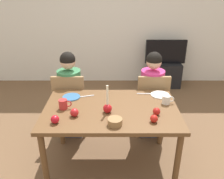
% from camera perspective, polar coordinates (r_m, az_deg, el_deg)
% --- Properties ---
extents(ground_plane, '(7.68, 7.68, 0.00)m').
position_cam_1_polar(ground_plane, '(2.90, -0.02, -17.53)').
color(ground_plane, brown).
extents(back_wall, '(6.40, 0.10, 2.60)m').
position_cam_1_polar(back_wall, '(4.79, 0.15, 16.94)').
color(back_wall, silver).
rests_on(back_wall, ground).
extents(dining_table, '(1.40, 0.90, 0.75)m').
position_cam_1_polar(dining_table, '(2.50, -0.02, -6.16)').
color(dining_table, brown).
rests_on(dining_table, ground).
extents(chair_left, '(0.40, 0.40, 0.90)m').
position_cam_1_polar(chair_left, '(3.16, -9.79, -2.79)').
color(chair_left, '#99754C').
rests_on(chair_left, ground).
extents(chair_right, '(0.40, 0.40, 0.90)m').
position_cam_1_polar(chair_right, '(3.15, 9.78, -2.83)').
color(chair_right, '#99754C').
rests_on(chair_right, ground).
extents(person_left_child, '(0.30, 0.30, 1.17)m').
position_cam_1_polar(person_left_child, '(3.16, -9.77, -1.59)').
color(person_left_child, '#33384C').
rests_on(person_left_child, ground).
extents(person_right_child, '(0.30, 0.30, 1.17)m').
position_cam_1_polar(person_right_child, '(3.15, 9.76, -1.63)').
color(person_right_child, '#33384C').
rests_on(person_right_child, ground).
extents(tv_stand, '(0.64, 0.40, 0.48)m').
position_cam_1_polar(tv_stand, '(4.88, 12.67, 3.59)').
color(tv_stand, black).
rests_on(tv_stand, ground).
extents(tv, '(0.79, 0.05, 0.46)m').
position_cam_1_polar(tv, '(4.73, 13.19, 8.91)').
color(tv, black).
rests_on(tv, tv_stand).
extents(candle_centerpiece, '(0.09, 0.09, 0.30)m').
position_cam_1_polar(candle_centerpiece, '(2.35, -0.86, -4.23)').
color(candle_centerpiece, red).
rests_on(candle_centerpiece, dining_table).
extents(plate_left, '(0.20, 0.20, 0.01)m').
position_cam_1_polar(plate_left, '(2.71, -9.59, -1.77)').
color(plate_left, teal).
rests_on(plate_left, dining_table).
extents(plate_right, '(0.21, 0.21, 0.01)m').
position_cam_1_polar(plate_right, '(2.78, 11.83, -1.30)').
color(plate_right, white).
rests_on(plate_right, dining_table).
extents(mug_left, '(0.13, 0.09, 0.10)m').
position_cam_1_polar(mug_left, '(2.48, -11.47, -3.48)').
color(mug_left, '#B72D2D').
rests_on(mug_left, dining_table).
extents(mug_right, '(0.13, 0.09, 0.09)m').
position_cam_1_polar(mug_right, '(2.59, 13.32, -2.43)').
color(mug_right, silver).
rests_on(mug_right, dining_table).
extents(fork_left, '(0.18, 0.06, 0.01)m').
position_cam_1_polar(fork_left, '(2.71, -6.00, -1.62)').
color(fork_left, silver).
rests_on(fork_left, dining_table).
extents(fork_right, '(0.18, 0.02, 0.01)m').
position_cam_1_polar(fork_right, '(2.78, 8.20, -1.02)').
color(fork_right, silver).
rests_on(fork_right, dining_table).
extents(bowl_walnuts, '(0.14, 0.14, 0.06)m').
position_cam_1_polar(bowl_walnuts, '(2.17, 0.96, -7.83)').
color(bowl_walnuts, olive).
rests_on(bowl_walnuts, dining_table).
extents(apple_near_candle, '(0.08, 0.08, 0.08)m').
position_cam_1_polar(apple_near_candle, '(2.33, -8.87, -5.51)').
color(apple_near_candle, red).
rests_on(apple_near_candle, dining_table).
extents(apple_by_left_plate, '(0.08, 0.08, 0.08)m').
position_cam_1_polar(apple_by_left_plate, '(2.36, 11.00, -5.26)').
color(apple_by_left_plate, '#AB1B17').
rests_on(apple_by_left_plate, dining_table).
extents(apple_by_right_mug, '(0.08, 0.08, 0.08)m').
position_cam_1_polar(apple_by_right_mug, '(2.25, -13.44, -7.03)').
color(apple_by_right_mug, red).
rests_on(apple_by_right_mug, dining_table).
extents(apple_far_edge, '(0.07, 0.07, 0.07)m').
position_cam_1_polar(apple_far_edge, '(2.24, 10.41, -6.99)').
color(apple_far_edge, '#B41D15').
rests_on(apple_far_edge, dining_table).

